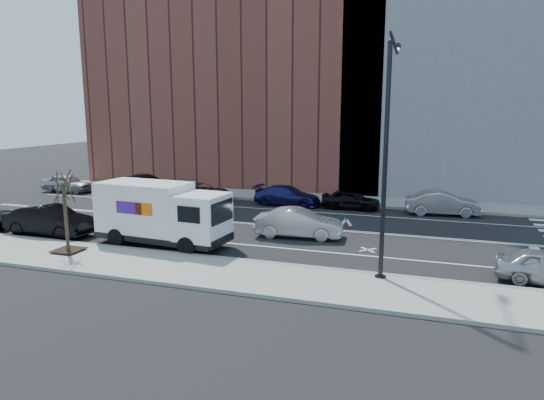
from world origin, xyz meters
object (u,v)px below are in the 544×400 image
Objects in this scene: driving_sedan at (299,223)px; far_parked_a at (68,183)px; fedex_van at (161,213)px; far_parked_b at (145,186)px.

far_parked_a is at bearing 65.04° from driving_sedan.
fedex_van is 7.00m from driving_sedan.
fedex_van is 1.35× the size of far_parked_b.
driving_sedan is (14.20, -7.71, -0.09)m from far_parked_b.
fedex_van is at bearing -127.80° from far_parked_a.
far_parked_b is at bearing 130.90° from fedex_van.
far_parked_a is 7.24m from far_parked_b.
fedex_van reaches higher than far_parked_b.
driving_sedan is at bearing -111.54° from far_parked_a.
far_parked_a is 0.93× the size of driving_sedan.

